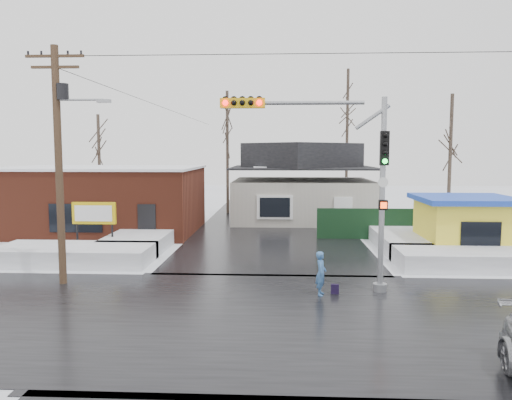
{
  "coord_description": "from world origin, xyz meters",
  "views": [
    {
      "loc": [
        0.36,
        -14.95,
        5.09
      ],
      "look_at": [
        -0.69,
        6.44,
        3.0
      ],
      "focal_mm": 35.0,
      "sensor_mm": 36.0,
      "label": 1
    }
  ],
  "objects_px": {
    "kiosk": "(465,225)",
    "marquee_sign": "(94,215)",
    "traffic_signal": "(339,167)",
    "pedestrian": "(321,274)",
    "utility_pole": "(60,151)"
  },
  "relations": [
    {
      "from": "kiosk",
      "to": "marquee_sign",
      "type": "bearing_deg",
      "value": -178.45
    },
    {
      "from": "traffic_signal",
      "to": "pedestrian",
      "type": "bearing_deg",
      "value": -138.72
    },
    {
      "from": "traffic_signal",
      "to": "marquee_sign",
      "type": "relative_size",
      "value": 2.75
    },
    {
      "from": "kiosk",
      "to": "pedestrian",
      "type": "relative_size",
      "value": 2.94
    },
    {
      "from": "utility_pole",
      "to": "marquee_sign",
      "type": "relative_size",
      "value": 3.53
    },
    {
      "from": "traffic_signal",
      "to": "kiosk",
      "type": "relative_size",
      "value": 1.52
    },
    {
      "from": "kiosk",
      "to": "pedestrian",
      "type": "height_order",
      "value": "kiosk"
    },
    {
      "from": "traffic_signal",
      "to": "utility_pole",
      "type": "distance_m",
      "value": 10.39
    },
    {
      "from": "traffic_signal",
      "to": "pedestrian",
      "type": "height_order",
      "value": "traffic_signal"
    },
    {
      "from": "utility_pole",
      "to": "marquee_sign",
      "type": "xyz_separation_m",
      "value": [
        -1.07,
        5.99,
        -3.19
      ]
    },
    {
      "from": "traffic_signal",
      "to": "utility_pole",
      "type": "bearing_deg",
      "value": 177.05
    },
    {
      "from": "traffic_signal",
      "to": "marquee_sign",
      "type": "bearing_deg",
      "value": 150.28
    },
    {
      "from": "traffic_signal",
      "to": "kiosk",
      "type": "xyz_separation_m",
      "value": [
        7.07,
        7.03,
        -3.08
      ]
    },
    {
      "from": "utility_pole",
      "to": "kiosk",
      "type": "relative_size",
      "value": 1.96
    },
    {
      "from": "kiosk",
      "to": "pedestrian",
      "type": "bearing_deg",
      "value": -135.43
    }
  ]
}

